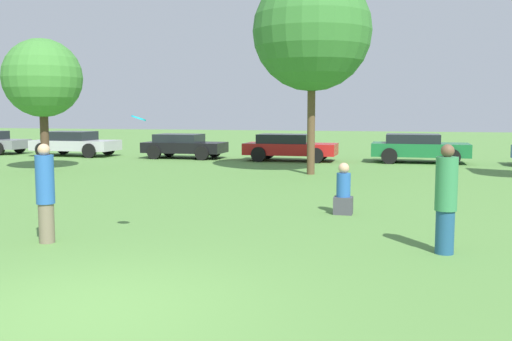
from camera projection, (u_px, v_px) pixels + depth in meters
ground_plane at (88, 309)px, 6.48m from camera, size 120.00×120.00×0.00m
person_thrower at (45, 193)px, 9.70m from camera, size 0.31×0.31×1.69m
person_catcher at (446, 199)px, 8.94m from camera, size 0.34×0.34×1.73m
frisbee at (139, 118)px, 9.57m from camera, size 0.26×0.25×0.13m
bystander_sitting at (343, 192)px, 12.45m from camera, size 0.41×0.34×1.13m
tree_0 at (42, 79)px, 21.16m from camera, size 2.90×2.90×4.91m
tree_1 at (312, 32)px, 19.88m from camera, size 4.14×4.14×7.07m
parked_car_silver at (74, 143)px, 28.68m from camera, size 4.19×2.01×1.23m
parked_car_black at (183, 145)px, 27.32m from camera, size 3.84×1.96×1.15m
parked_car_red at (289, 147)px, 25.88m from camera, size 4.13×1.93×1.21m
parked_car_green at (418, 147)px, 24.95m from camera, size 4.11×2.09×1.25m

